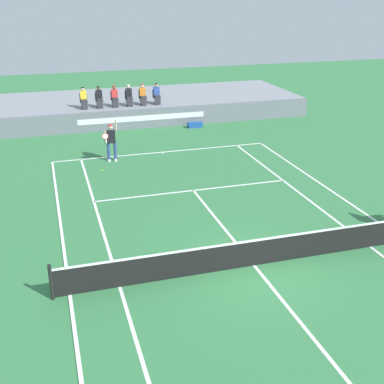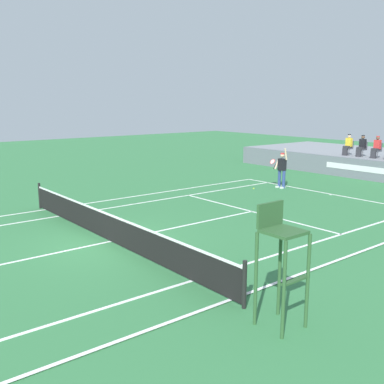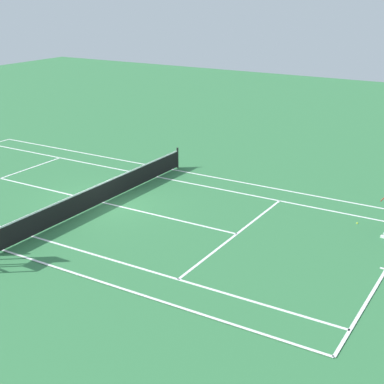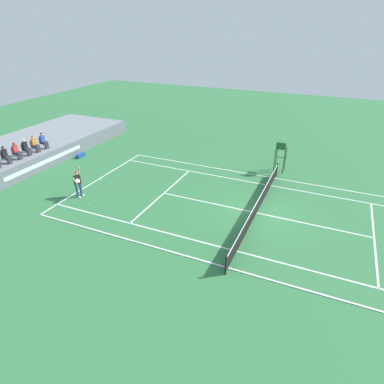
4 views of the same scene
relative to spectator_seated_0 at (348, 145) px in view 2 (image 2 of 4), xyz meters
name	(u,v)px [view 2 (image 2 of 4)]	position (x,y,z in m)	size (l,w,h in m)	color
ground_plane	(110,242)	(3.25, -18.09, -1.77)	(80.00, 80.00, 0.00)	#337542
court	(110,242)	(3.25, -18.09, -1.76)	(11.08, 23.88, 0.03)	#337542
net	(109,226)	(3.25, -18.09, -1.25)	(11.98, 0.10, 1.07)	black
spectator_seated_0	(348,145)	(0.00, 0.00, 0.00)	(0.44, 0.60, 1.27)	#474C56
spectator_seated_1	(362,146)	(0.91, 0.00, 0.00)	(0.44, 0.60, 1.27)	#474C56
spectator_seated_2	(376,147)	(1.84, 0.00, 0.00)	(0.44, 0.60, 1.27)	#474C56
tennis_player	(282,169)	(0.60, -6.79, -0.77)	(0.79, 0.62, 2.08)	navy
tennis_ball	(254,189)	(-0.08, -8.09, -1.73)	(0.07, 0.07, 0.07)	#D1E533
umpire_chair	(280,250)	(10.12, -18.09, -0.21)	(0.77, 0.77, 2.44)	#2D562D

